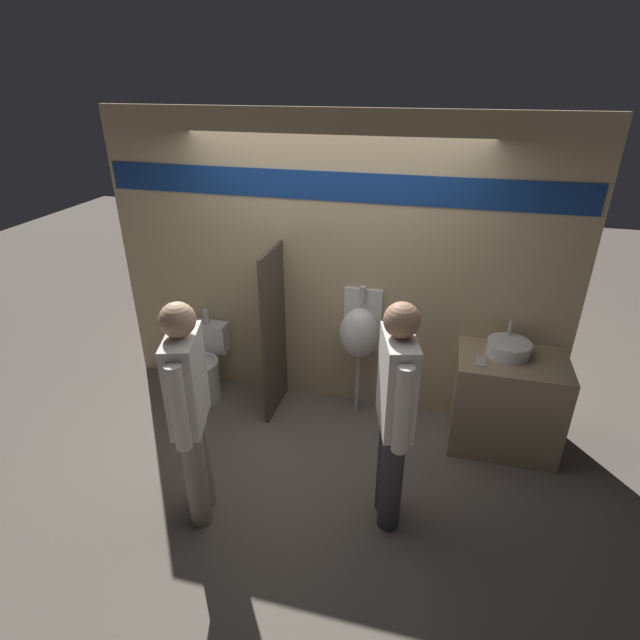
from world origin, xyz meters
TOP-DOWN VIEW (x-y plane):
  - ground_plane at (0.00, 0.00)m, footprint 16.00×16.00m
  - display_wall at (0.00, 0.60)m, footprint 4.20×0.07m
  - sink_counter at (1.61, 0.26)m, footprint 0.88×0.61m
  - sink_basin at (1.56, 0.33)m, footprint 0.35×0.35m
  - cell_phone at (1.35, 0.14)m, footprint 0.07×0.14m
  - divider_near_counter at (-0.46, 0.28)m, footprint 0.03×0.57m
  - urinal_near_counter at (0.30, 0.42)m, footprint 0.36×0.32m
  - toilet at (-1.23, 0.25)m, footprint 0.41×0.57m
  - person_in_vest at (-0.56, -1.11)m, footprint 0.31×0.58m
  - person_with_lanyard at (0.76, -0.80)m, footprint 0.30×0.58m

SIDE VIEW (x-z plane):
  - ground_plane at x=0.00m, z-range 0.00..0.00m
  - toilet at x=-1.23m, z-range -0.13..0.73m
  - sink_counter at x=1.61m, z-range 0.00..0.85m
  - divider_near_counter at x=-0.46m, z-range 0.00..1.60m
  - urinal_near_counter at x=0.30m, z-range 0.21..1.46m
  - cell_phone at x=1.35m, z-range 0.85..0.86m
  - sink_basin at x=1.56m, z-range 0.78..1.04m
  - person_in_vest at x=-0.56m, z-range 0.09..1.80m
  - person_with_lanyard at x=0.76m, z-range 0.09..1.81m
  - display_wall at x=0.00m, z-range 0.01..2.71m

